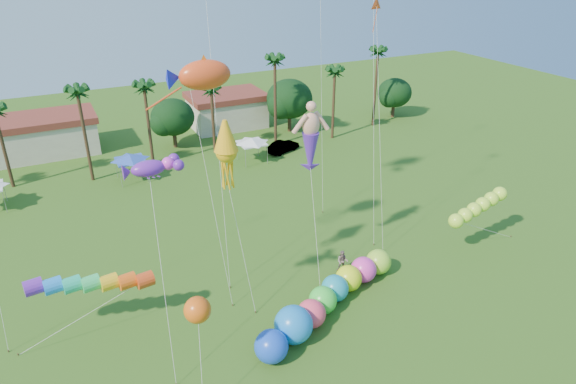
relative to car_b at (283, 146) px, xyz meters
name	(u,v)px	position (x,y,z in m)	size (l,w,h in m)	color
tree_line	(194,115)	(-9.19, 6.74, 3.54)	(69.46, 8.91, 11.00)	#3A2819
buildings_row	(134,126)	(-15.85, 12.75, 1.26)	(35.00, 7.00, 4.00)	beige
tent_row	(131,159)	(-18.76, -0.92, 2.01)	(31.00, 4.00, 0.60)	white
car_b	(283,146)	(0.00, 0.00, 0.00)	(1.56, 4.46, 1.47)	#4C4C54
spectator_b	(342,261)	(-7.12, -25.67, 0.19)	(0.90, 0.70, 1.85)	gray
caterpillar_inflatable	(332,294)	(-10.12, -29.14, 0.35)	(12.29, 6.68, 2.59)	#F74162
blue_ball	(271,346)	(-16.29, -32.05, 0.35)	(2.18, 2.18, 2.18)	blue
rainbow_tube	(115,288)	(-24.29, -24.84, 2.68)	(10.43, 1.34, 3.95)	#D64417
green_worm	(456,221)	(2.46, -27.68, 2.51)	(10.28, 1.83, 4.00)	#BDF937
orange_ball_kite	(197,310)	(-20.82, -32.42, 5.09)	(1.91, 2.98, 6.59)	#E85B12
merman_kite	(311,142)	(-9.12, -23.61, 9.99)	(2.58, 4.72, 13.30)	#E89E84
fish_kite	(205,75)	(-16.21, -21.82, 15.25)	(5.60, 5.95, 17.10)	#EF481A
squid_kite	(226,152)	(-15.86, -24.26, 10.58)	(2.11, 4.25, 13.64)	#EFA813
lobster_kite	(148,169)	(-21.52, -27.03, 11.55)	(3.46, 5.47, 12.96)	#6C22AB
delta_kite_red	(376,10)	(-2.45, -21.31, 18.62)	(1.25, 3.92, 20.31)	#E24C19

